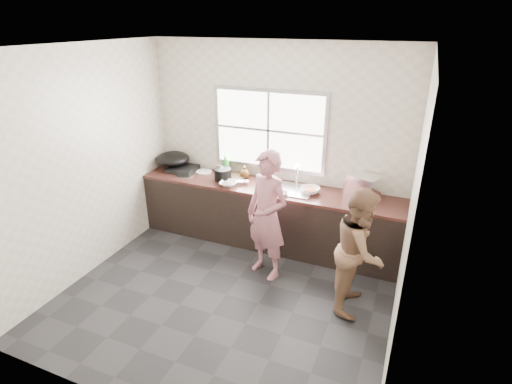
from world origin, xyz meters
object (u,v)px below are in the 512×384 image
at_px(bottle_brown_tall, 220,172).
at_px(burner, 183,169).
at_px(plate_food, 204,172).
at_px(glass_jar, 222,169).
at_px(dish_rack, 363,186).
at_px(wok, 173,159).
at_px(bowl_crabs, 310,191).
at_px(cutting_board, 233,177).
at_px(pot_lid_left, 198,170).
at_px(black_pot, 223,175).
at_px(bottle_brown_short, 245,173).
at_px(person_side, 360,250).
at_px(bowl_mince, 228,184).
at_px(pot_lid_right, 185,175).
at_px(woman, 267,220).
at_px(bottle_green, 226,163).
at_px(bowl_held, 283,193).

bearing_deg(bottle_brown_tall, burner, 175.96).
xyz_separation_m(plate_food, glass_jar, (0.26, 0.09, 0.04)).
relative_size(plate_food, dish_rack, 0.60).
xyz_separation_m(wok, dish_rack, (2.78, 0.03, -0.01)).
height_order(bowl_crabs, plate_food, bowl_crabs).
height_order(cutting_board, pot_lid_left, cutting_board).
xyz_separation_m(black_pot, bottle_brown_short, (0.24, 0.20, -0.00)).
distance_m(person_side, bottle_brown_tall, 2.32).
distance_m(cutting_board, plate_food, 0.49).
xyz_separation_m(bowl_mince, dish_rack, (1.72, 0.32, 0.11)).
height_order(wok, pot_lid_right, wok).
xyz_separation_m(bowl_crabs, black_pot, (-1.24, -0.03, 0.05)).
bearing_deg(glass_jar, cutting_board, -30.63).
relative_size(burner, wok, 0.77).
bearing_deg(dish_rack, bottle_brown_short, -158.90).
xyz_separation_m(bottle_brown_short, pot_lid_left, (-0.76, 0.01, -0.08)).
relative_size(woman, glass_jar, 13.69).
height_order(woman, glass_jar, woman).
bearing_deg(bottle_brown_short, burner, -174.99).
xyz_separation_m(woman, bottle_brown_short, (-0.67, 0.86, 0.20)).
xyz_separation_m(bottle_brown_tall, pot_lid_left, (-0.44, 0.14, -0.08)).
relative_size(bottle_green, dish_rack, 0.79).
distance_m(bottle_brown_tall, bottle_brown_short, 0.35).
bearing_deg(wok, pot_lid_right, -29.99).
bearing_deg(wok, bowl_held, -9.36).
bearing_deg(glass_jar, pot_lid_left, -170.81).
bearing_deg(woman, bowl_crabs, 87.92).
height_order(bowl_held, bottle_brown_tall, bottle_brown_tall).
bearing_deg(wok, dish_rack, 0.69).
xyz_separation_m(person_side, bottle_brown_short, (-1.79, 1.05, 0.25)).
bearing_deg(bowl_crabs, glass_jar, 170.45).
bearing_deg(woman, dish_rack, 64.11).
bearing_deg(person_side, pot_lid_left, 68.00).
xyz_separation_m(cutting_board, plate_food, (-0.49, 0.05, -0.01)).
relative_size(bottle_brown_tall, burner, 0.46).
bearing_deg(dish_rack, wok, -157.47).
bearing_deg(glass_jar, bowl_crabs, -9.55).
height_order(black_pot, burner, black_pot).
bearing_deg(dish_rack, bowl_mince, -147.53).
bearing_deg(pot_lid_left, pot_lid_right, -105.02).
relative_size(dish_rack, pot_lid_right, 1.46).
bearing_deg(person_side, woman, 81.01).
bearing_deg(pot_lid_left, woman, -31.24).
relative_size(cutting_board, bowl_held, 2.10).
height_order(person_side, glass_jar, person_side).
xyz_separation_m(plate_food, burner, (-0.32, -0.06, 0.02)).
height_order(glass_jar, wok, wok).
distance_m(cutting_board, wok, 1.00).
bearing_deg(glass_jar, bowl_mince, -54.14).
relative_size(person_side, glass_jar, 12.82).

